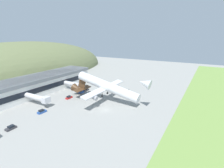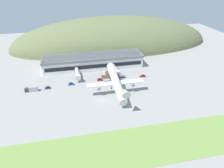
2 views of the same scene
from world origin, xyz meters
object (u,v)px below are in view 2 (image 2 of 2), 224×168
Objects in this scene: terminal_building at (93,61)px; service_car_1 at (100,80)px; traffic_cone_1 at (129,83)px; box_truck at (119,76)px; jetway_1 at (116,70)px; cargo_airplane at (116,82)px; service_car_3 at (143,76)px; traffic_cone_0 at (146,88)px; fuel_truck at (32,89)px; jetway_0 at (77,74)px; service_car_2 at (48,88)px; service_car_0 at (71,84)px.

terminal_building is 19.32× the size of service_car_1.
box_truck is at bearing 118.42° from traffic_cone_1.
service_car_1 is (-12.88, -6.50, -3.36)m from jetway_1.
service_car_3 is (24.49, 18.87, -7.40)m from cargo_airplane.
traffic_cone_0 is at bearing -52.86° from box_truck.
fuel_truck is at bearing 170.45° from traffic_cone_0.
jetway_1 is (27.66, 0.38, -0.00)m from jetway_0.
service_car_3 is (66.34, 3.20, 0.02)m from service_car_2.
traffic_cone_1 is at bearing 134.63° from traffic_cone_0.
traffic_cone_1 is (38.81, -6.49, -0.36)m from service_car_0.
service_car_0 is at bearing 146.71° from cargo_airplane.
service_car_1 reaches higher than service_car_2.
service_car_2 is (-15.24, -1.80, -0.06)m from service_car_0.
terminal_building is at bearing 53.74° from service_car_0.
service_car_1 is 45.11m from fuel_truck.
traffic_cone_0 is (28.95, -40.75, -5.53)m from terminal_building.
jetway_0 is 33.94m from cargo_airplane.
terminal_building is 21.75m from jetway_0.
cargo_airplane is 12.20× the size of service_car_2.
traffic_cone_1 is at bearing -57.65° from terminal_building.
fuel_truck is (-51.51, 14.30, -6.48)m from cargo_airplane.
service_car_2 is (-41.85, 15.68, -7.42)m from cargo_airplane.
service_car_0 is 49.99m from traffic_cone_0.
terminal_building reaches higher than service_car_0.
traffic_cone_1 is (20.19, -31.87, -5.53)m from terminal_building.
jetway_0 is at bearing 129.70° from cargo_airplane.
service_car_0 is at bearing -175.01° from box_truck.
service_car_1 is at bearing -177.43° from box_truck.
jetway_0 is 29.23m from box_truck.
service_car_1 is 0.48× the size of fuel_truck.
traffic_cone_0 is at bearing -12.19° from service_car_2.
traffic_cone_0 is at bearing -17.91° from service_car_0.
service_car_1 is at bearing -86.89° from terminal_building.
service_car_3 is at bearing -8.72° from jetway_0.
cargo_airplane is at bearing -79.43° from terminal_building.
cargo_airplane is 5.60× the size of box_truck.
service_car_0 is 7.06× the size of traffic_cone_0.
service_car_2 is at bearing 159.47° from cargo_airplane.
service_car_0 is at bearing -164.91° from jetway_1.
terminal_building is at bearing 123.91° from box_truck.
service_car_1 is at bearing 147.43° from traffic_cone_0.
service_car_1 is 20.89m from traffic_cone_1.
fuel_truck is 58.91m from box_truck.
service_car_0 is at bearing 7.27° from fuel_truck.
jetway_0 is 27.66m from jetway_1.
fuel_truck is at bearing -171.91° from service_car_2.
cargo_airplane is 53.85m from fuel_truck.
traffic_cone_0 is at bearing 5.74° from cargo_airplane.
box_truck reaches higher than service_car_0.
service_car_1 is at bearing 155.03° from traffic_cone_1.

